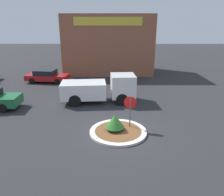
# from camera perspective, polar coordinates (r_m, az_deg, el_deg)

# --- Properties ---
(ground_plane) EXTENTS (120.00, 120.00, 0.00)m
(ground_plane) POSITION_cam_1_polar(r_m,az_deg,el_deg) (12.60, 1.66, -9.02)
(ground_plane) COLOR #2D2D30
(traffic_island) EXTENTS (3.25, 3.25, 0.12)m
(traffic_island) POSITION_cam_1_polar(r_m,az_deg,el_deg) (12.57, 1.67, -8.77)
(traffic_island) COLOR silver
(traffic_island) RESTS_ON ground_plane
(stop_sign) EXTENTS (0.72, 0.07, 2.01)m
(stop_sign) POSITION_cam_1_polar(r_m,az_deg,el_deg) (12.57, 4.84, -2.20)
(stop_sign) COLOR #4C4C51
(stop_sign) RESTS_ON ground_plane
(island_shrub) EXTENTS (1.09, 1.09, 0.92)m
(island_shrub) POSITION_cam_1_polar(r_m,az_deg,el_deg) (12.40, 0.83, -6.03)
(island_shrub) COLOR brown
(island_shrub) RESTS_ON traffic_island
(utility_truck) EXTENTS (5.84, 2.48, 2.16)m
(utility_truck) POSITION_cam_1_polar(r_m,az_deg,el_deg) (17.11, -3.03, 2.51)
(utility_truck) COLOR white
(utility_truck) RESTS_ON ground_plane
(storefront_building) EXTENTS (10.63, 6.07, 6.98)m
(storefront_building) POSITION_cam_1_polar(r_m,az_deg,el_deg) (28.04, -0.86, 13.84)
(storefront_building) COLOR #93563D
(storefront_building) RESTS_ON ground_plane
(parked_sedan_red) EXTENTS (4.54, 2.34, 1.32)m
(parked_sedan_red) POSITION_cam_1_polar(r_m,az_deg,el_deg) (24.24, -16.53, 5.54)
(parked_sedan_red) COLOR #B21919
(parked_sedan_red) RESTS_ON ground_plane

